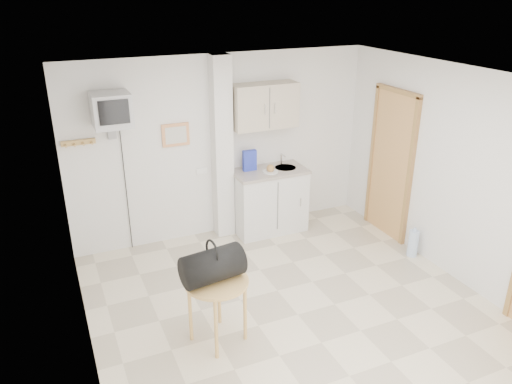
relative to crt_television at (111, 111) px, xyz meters
name	(u,v)px	position (x,y,z in m)	size (l,w,h in m)	color
ground	(298,315)	(1.45, -2.02, -1.94)	(4.50, 4.50, 0.00)	beige
room_envelope	(320,176)	(1.69, -1.93, -0.40)	(4.24, 4.54, 2.55)	white
kitchenette	(268,177)	(2.02, -0.02, -1.13)	(1.03, 0.58, 2.10)	silver
crt_television	(111,111)	(0.00, 0.00, 0.00)	(0.44, 0.45, 2.15)	slate
round_table	(217,289)	(0.53, -2.05, -1.34)	(0.62, 0.62, 0.69)	tan
duffel_bag	(213,265)	(0.50, -2.03, -1.08)	(0.62, 0.40, 0.43)	black
water_bottle	(413,243)	(3.43, -1.50, -1.76)	(0.13, 0.13, 0.40)	#B3CCEE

